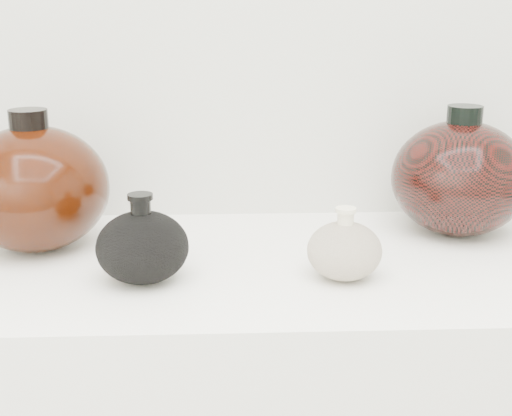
{
  "coord_description": "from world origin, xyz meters",
  "views": [
    {
      "loc": [
        -0.08,
        -0.09,
        1.3
      ],
      "look_at": [
        -0.04,
        0.92,
        0.99
      ],
      "focal_mm": 50.0,
      "sensor_mm": 36.0,
      "label": 1
    }
  ],
  "objects_px": {
    "cream_gourd_vase": "(344,250)",
    "left_round_pot": "(35,188)",
    "black_gourd_vase": "(142,246)",
    "right_round_pot": "(460,177)"
  },
  "relations": [
    {
      "from": "left_round_pot",
      "to": "right_round_pot",
      "type": "relative_size",
      "value": 0.89
    },
    {
      "from": "cream_gourd_vase",
      "to": "right_round_pot",
      "type": "relative_size",
      "value": 0.47
    },
    {
      "from": "left_round_pot",
      "to": "right_round_pot",
      "type": "distance_m",
      "value": 0.71
    },
    {
      "from": "black_gourd_vase",
      "to": "cream_gourd_vase",
      "type": "height_order",
      "value": "black_gourd_vase"
    },
    {
      "from": "black_gourd_vase",
      "to": "left_round_pot",
      "type": "height_order",
      "value": "left_round_pot"
    },
    {
      "from": "black_gourd_vase",
      "to": "right_round_pot",
      "type": "relative_size",
      "value": 0.53
    },
    {
      "from": "right_round_pot",
      "to": "cream_gourd_vase",
      "type": "bearing_deg",
      "value": -138.83
    },
    {
      "from": "left_round_pot",
      "to": "black_gourd_vase",
      "type": "bearing_deg",
      "value": -38.82
    },
    {
      "from": "cream_gourd_vase",
      "to": "black_gourd_vase",
      "type": "bearing_deg",
      "value": 179.69
    },
    {
      "from": "cream_gourd_vase",
      "to": "left_round_pot",
      "type": "height_order",
      "value": "left_round_pot"
    }
  ]
}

